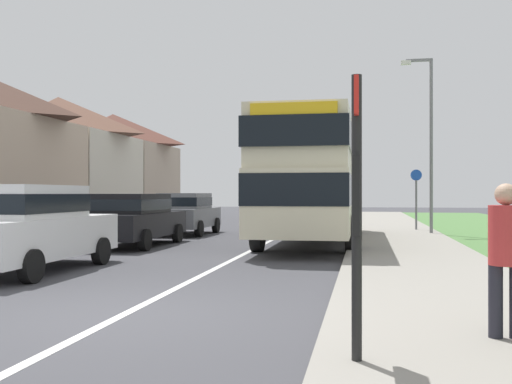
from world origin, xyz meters
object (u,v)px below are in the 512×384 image
(pedestrian_at_stop, at_px, (506,253))
(bus_stop_sign, at_px, (357,197))
(street_lamp_mid, at_px, (428,133))
(cycle_route_sign, at_px, (416,197))
(parked_car_black, at_px, (133,217))
(parked_car_white, at_px, (28,225))
(double_decker_bus, at_px, (313,175))
(parked_car_grey, at_px, (186,212))

(pedestrian_at_stop, height_order, bus_stop_sign, bus_stop_sign)
(bus_stop_sign, relative_size, street_lamp_mid, 0.40)
(bus_stop_sign, bearing_deg, cycle_route_sign, 83.82)
(parked_car_black, relative_size, cycle_route_sign, 1.81)
(parked_car_white, height_order, bus_stop_sign, bus_stop_sign)
(parked_car_black, height_order, pedestrian_at_stop, pedestrian_at_stop)
(double_decker_bus, xyz_separation_m, bus_stop_sign, (1.54, -13.34, -0.60))
(double_decker_bus, bearing_deg, parked_car_white, -122.32)
(parked_car_grey, relative_size, bus_stop_sign, 1.51)
(street_lamp_mid, bearing_deg, double_decker_bus, -135.24)
(pedestrian_at_stop, bearing_deg, double_decker_bus, 103.72)
(double_decker_bus, bearing_deg, pedestrian_at_stop, -76.28)
(parked_car_grey, xyz_separation_m, cycle_route_sign, (8.71, 2.81, 0.56))
(parked_car_grey, distance_m, street_lamp_mid, 9.46)
(parked_car_black, distance_m, bus_stop_sign, 13.19)
(double_decker_bus, height_order, pedestrian_at_stop, double_decker_bus)
(double_decker_bus, distance_m, bus_stop_sign, 13.44)
(pedestrian_at_stop, bearing_deg, cycle_route_sign, 88.05)
(parked_car_black, height_order, parked_car_grey, parked_car_grey)
(pedestrian_at_stop, bearing_deg, parked_car_black, 128.47)
(parked_car_white, distance_m, parked_car_black, 5.86)
(double_decker_bus, bearing_deg, bus_stop_sign, -83.43)
(double_decker_bus, height_order, bus_stop_sign, double_decker_bus)
(parked_car_grey, distance_m, bus_stop_sign, 17.67)
(pedestrian_at_stop, height_order, street_lamp_mid, street_lamp_mid)
(pedestrian_at_stop, relative_size, cycle_route_sign, 0.66)
(double_decker_bus, relative_size, pedestrian_at_stop, 6.30)
(pedestrian_at_stop, xyz_separation_m, cycle_route_sign, (0.62, 18.12, 0.45))
(parked_car_white, distance_m, cycle_route_sign, 16.18)
(double_decker_bus, bearing_deg, cycle_route_sign, 58.26)
(parked_car_black, height_order, cycle_route_sign, cycle_route_sign)
(cycle_route_sign, bearing_deg, street_lamp_mid, -82.86)
(parked_car_grey, distance_m, cycle_route_sign, 9.17)
(pedestrian_at_stop, distance_m, street_lamp_mid, 16.38)
(parked_car_black, relative_size, bus_stop_sign, 1.75)
(parked_car_white, height_order, pedestrian_at_stop, parked_car_white)
(parked_car_white, xyz_separation_m, parked_car_black, (-0.20, 5.86, -0.08))
(double_decker_bus, xyz_separation_m, parked_car_grey, (-5.10, 3.03, -1.27))
(parked_car_grey, xyz_separation_m, bus_stop_sign, (6.63, -16.37, 0.67))
(parked_car_black, bearing_deg, cycle_route_sign, 41.76)
(parked_car_white, bearing_deg, bus_stop_sign, -40.08)
(double_decker_bus, relative_size, parked_car_grey, 2.69)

